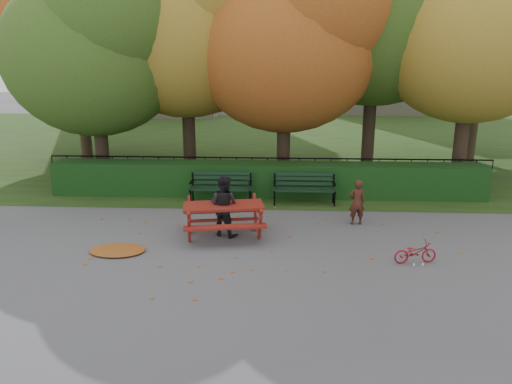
{
  "coord_description": "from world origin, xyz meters",
  "views": [
    {
      "loc": [
        0.41,
        -10.19,
        4.2
      ],
      "look_at": [
        -0.17,
        1.27,
        1.0
      ],
      "focal_mm": 35.0,
      "sensor_mm": 36.0,
      "label": 1
    }
  ],
  "objects_px": {
    "tree_f": "(81,12)",
    "adult": "(224,206)",
    "tree_c": "(296,32)",
    "bench_left": "(221,185)",
    "bench_right": "(304,186)",
    "tree_g": "(496,20)",
    "tree_e": "(488,22)",
    "tree_a": "(100,42)",
    "picnic_table": "(224,212)",
    "tree_b": "(194,15)",
    "bicycle": "(415,252)",
    "child": "(357,202)"
  },
  "relations": [
    {
      "from": "bench_left",
      "to": "tree_c",
      "type": "bearing_deg",
      "value": 46.64
    },
    {
      "from": "tree_b",
      "to": "picnic_table",
      "type": "bearing_deg",
      "value": -75.33
    },
    {
      "from": "bench_left",
      "to": "child",
      "type": "height_order",
      "value": "child"
    },
    {
      "from": "tree_a",
      "to": "tree_e",
      "type": "height_order",
      "value": "tree_e"
    },
    {
      "from": "bench_left",
      "to": "bench_right",
      "type": "bearing_deg",
      "value": 0.0
    },
    {
      "from": "bench_right",
      "to": "tree_g",
      "type": "bearing_deg",
      "value": 39.95
    },
    {
      "from": "tree_c",
      "to": "picnic_table",
      "type": "distance_m",
      "value": 6.82
    },
    {
      "from": "tree_b",
      "to": "bench_right",
      "type": "height_order",
      "value": "tree_b"
    },
    {
      "from": "tree_e",
      "to": "bench_left",
      "type": "xyz_separation_m",
      "value": [
        -7.82,
        -2.07,
        -4.56
      ]
    },
    {
      "from": "tree_a",
      "to": "tree_c",
      "type": "bearing_deg",
      "value": 3.65
    },
    {
      "from": "tree_c",
      "to": "bench_right",
      "type": "bearing_deg",
      "value": -83.3
    },
    {
      "from": "picnic_table",
      "to": "adult",
      "type": "relative_size",
      "value": 1.42
    },
    {
      "from": "tree_g",
      "to": "tree_e",
      "type": "bearing_deg",
      "value": -114.4
    },
    {
      "from": "picnic_table",
      "to": "bench_right",
      "type": "bearing_deg",
      "value": 44.68
    },
    {
      "from": "adult",
      "to": "tree_g",
      "type": "bearing_deg",
      "value": -113.17
    },
    {
      "from": "bench_left",
      "to": "child",
      "type": "relative_size",
      "value": 1.55
    },
    {
      "from": "tree_a",
      "to": "tree_c",
      "type": "xyz_separation_m",
      "value": [
        6.02,
        0.38,
        0.3
      ]
    },
    {
      "from": "tree_f",
      "to": "adult",
      "type": "distance_m",
      "value": 11.46
    },
    {
      "from": "tree_g",
      "to": "bench_right",
      "type": "xyz_separation_m",
      "value": [
        -7.23,
        -6.06,
        -4.85
      ]
    },
    {
      "from": "tree_a",
      "to": "tree_f",
      "type": "xyz_separation_m",
      "value": [
        -1.94,
        3.66,
        1.17
      ]
    },
    {
      "from": "tree_e",
      "to": "tree_a",
      "type": "bearing_deg",
      "value": -179.06
    },
    {
      "from": "bench_right",
      "to": "bicycle",
      "type": "relative_size",
      "value": 2.01
    },
    {
      "from": "tree_a",
      "to": "picnic_table",
      "type": "xyz_separation_m",
      "value": [
        4.28,
        -4.69,
        -3.9
      ]
    },
    {
      "from": "tree_c",
      "to": "adult",
      "type": "bearing_deg",
      "value": -109.37
    },
    {
      "from": "tree_f",
      "to": "bench_left",
      "type": "xyz_separation_m",
      "value": [
        5.83,
        -5.54,
        -5.17
      ]
    },
    {
      "from": "tree_a",
      "to": "bench_left",
      "type": "relative_size",
      "value": 4.16
    },
    {
      "from": "tree_e",
      "to": "tree_b",
      "type": "bearing_deg",
      "value": 173.79
    },
    {
      "from": "tree_c",
      "to": "picnic_table",
      "type": "bearing_deg",
      "value": -108.94
    },
    {
      "from": "adult",
      "to": "bicycle",
      "type": "relative_size",
      "value": 1.64
    },
    {
      "from": "tree_b",
      "to": "bench_left",
      "type": "height_order",
      "value": "tree_b"
    },
    {
      "from": "tree_a",
      "to": "tree_b",
      "type": "distance_m",
      "value": 3.11
    },
    {
      "from": "bench_left",
      "to": "adult",
      "type": "xyz_separation_m",
      "value": [
        0.39,
        -2.71,
        0.21
      ]
    },
    {
      "from": "adult",
      "to": "bicycle",
      "type": "xyz_separation_m",
      "value": [
        4.13,
        -1.44,
        -0.5
      ]
    },
    {
      "from": "bench_left",
      "to": "child",
      "type": "xyz_separation_m",
      "value": [
        3.65,
        -1.76,
        0.06
      ]
    },
    {
      "from": "bench_left",
      "to": "picnic_table",
      "type": "bearing_deg",
      "value": -82.08
    },
    {
      "from": "tree_c",
      "to": "adult",
      "type": "relative_size",
      "value": 5.46
    },
    {
      "from": "bench_right",
      "to": "bicycle",
      "type": "bearing_deg",
      "value": -63.02
    },
    {
      "from": "tree_a",
      "to": "bench_left",
      "type": "distance_m",
      "value": 5.89
    },
    {
      "from": "tree_e",
      "to": "tree_f",
      "type": "bearing_deg",
      "value": 165.75
    },
    {
      "from": "tree_f",
      "to": "adult",
      "type": "xyz_separation_m",
      "value": [
        6.22,
        -8.25,
        -4.96
      ]
    },
    {
      "from": "tree_f",
      "to": "picnic_table",
      "type": "height_order",
      "value": "tree_f"
    },
    {
      "from": "picnic_table",
      "to": "bicycle",
      "type": "height_order",
      "value": "picnic_table"
    },
    {
      "from": "tree_b",
      "to": "child",
      "type": "height_order",
      "value": "tree_b"
    },
    {
      "from": "tree_g",
      "to": "bench_left",
      "type": "relative_size",
      "value": 4.75
    },
    {
      "from": "bench_right",
      "to": "child",
      "type": "relative_size",
      "value": 1.55
    },
    {
      "from": "tree_g",
      "to": "adult",
      "type": "height_order",
      "value": "tree_g"
    },
    {
      "from": "bench_right",
      "to": "tree_e",
      "type": "bearing_deg",
      "value": 20.87
    },
    {
      "from": "tree_b",
      "to": "child",
      "type": "relative_size",
      "value": 7.56
    },
    {
      "from": "tree_a",
      "to": "picnic_table",
      "type": "bearing_deg",
      "value": -47.64
    },
    {
      "from": "tree_f",
      "to": "adult",
      "type": "bearing_deg",
      "value": -52.99
    }
  ]
}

